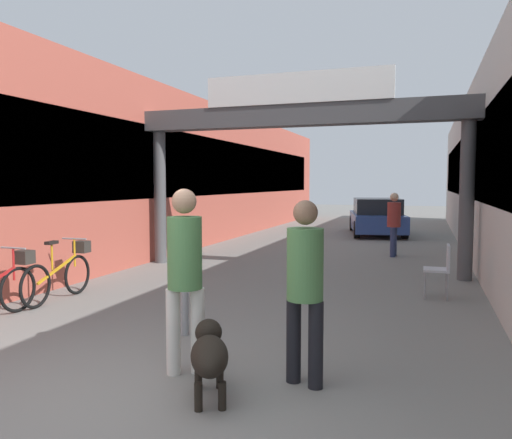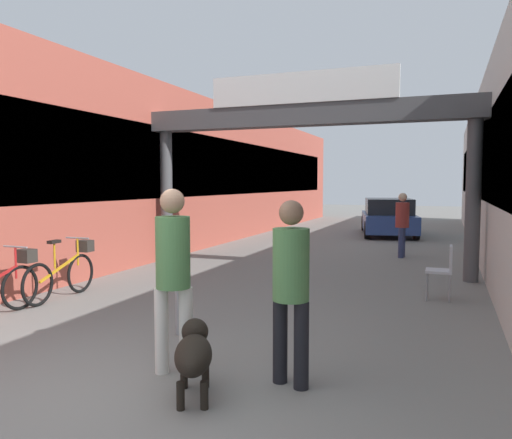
{
  "view_description": "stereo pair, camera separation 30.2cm",
  "coord_description": "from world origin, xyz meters",
  "px_view_note": "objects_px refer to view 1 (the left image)",
  "views": [
    {
      "loc": [
        2.6,
        -3.48,
        1.89
      ],
      "look_at": [
        0.0,
        4.15,
        1.3
      ],
      "focal_mm": 35.0,
      "sensor_mm": 36.0,
      "label": 1
    },
    {
      "loc": [
        2.88,
        -3.38,
        1.89
      ],
      "look_at": [
        0.0,
        4.15,
        1.3
      ],
      "focal_mm": 35.0,
      "sensor_mm": 36.0,
      "label": 2
    }
  ],
  "objects_px": {
    "bollard_post_metal": "(185,293)",
    "pedestrian_carrying_crate": "(394,220)",
    "bicycle_orange_second": "(62,273)",
    "pedestrian_with_dog": "(305,280)",
    "parked_car_blue": "(377,217)",
    "pedestrian_companion": "(185,268)",
    "dog_on_leash": "(209,353)",
    "cafe_chair_aluminium_nearer": "(441,266)"
  },
  "relations": [
    {
      "from": "dog_on_leash",
      "to": "bollard_post_metal",
      "type": "relative_size",
      "value": 0.84
    },
    {
      "from": "bicycle_orange_second",
      "to": "cafe_chair_aluminium_nearer",
      "type": "distance_m",
      "value": 6.19
    },
    {
      "from": "pedestrian_companion",
      "to": "bollard_post_metal",
      "type": "xyz_separation_m",
      "value": [
        -0.58,
        1.12,
        -0.53
      ]
    },
    {
      "from": "bollard_post_metal",
      "to": "dog_on_leash",
      "type": "bearing_deg",
      "value": -56.28
    },
    {
      "from": "pedestrian_carrying_crate",
      "to": "parked_car_blue",
      "type": "distance_m",
      "value": 5.56
    },
    {
      "from": "pedestrian_companion",
      "to": "parked_car_blue",
      "type": "bearing_deg",
      "value": 87.88
    },
    {
      "from": "pedestrian_with_dog",
      "to": "parked_car_blue",
      "type": "distance_m",
      "value": 14.26
    },
    {
      "from": "pedestrian_carrying_crate",
      "to": "cafe_chair_aluminium_nearer",
      "type": "height_order",
      "value": "pedestrian_carrying_crate"
    },
    {
      "from": "pedestrian_companion",
      "to": "dog_on_leash",
      "type": "height_order",
      "value": "pedestrian_companion"
    },
    {
      "from": "pedestrian_carrying_crate",
      "to": "bicycle_orange_second",
      "type": "bearing_deg",
      "value": -125.8
    },
    {
      "from": "pedestrian_with_dog",
      "to": "parked_car_blue",
      "type": "height_order",
      "value": "pedestrian_with_dog"
    },
    {
      "from": "pedestrian_companion",
      "to": "pedestrian_with_dog",
      "type": "bearing_deg",
      "value": 4.97
    },
    {
      "from": "pedestrian_with_dog",
      "to": "pedestrian_carrying_crate",
      "type": "height_order",
      "value": "pedestrian_with_dog"
    },
    {
      "from": "bicycle_orange_second",
      "to": "pedestrian_companion",
      "type": "bearing_deg",
      "value": -33.37
    },
    {
      "from": "bollard_post_metal",
      "to": "pedestrian_companion",
      "type": "bearing_deg",
      "value": -62.65
    },
    {
      "from": "dog_on_leash",
      "to": "bicycle_orange_second",
      "type": "xyz_separation_m",
      "value": [
        -3.78,
        2.61,
        0.04
      ]
    },
    {
      "from": "dog_on_leash",
      "to": "parked_car_blue",
      "type": "bearing_deg",
      "value": 89.64
    },
    {
      "from": "pedestrian_with_dog",
      "to": "cafe_chair_aluminium_nearer",
      "type": "relative_size",
      "value": 1.95
    },
    {
      "from": "pedestrian_with_dog",
      "to": "bicycle_orange_second",
      "type": "relative_size",
      "value": 1.03
    },
    {
      "from": "bollard_post_metal",
      "to": "pedestrian_with_dog",
      "type": "bearing_deg",
      "value": -30.0
    },
    {
      "from": "bicycle_orange_second",
      "to": "parked_car_blue",
      "type": "distance_m",
      "value": 12.75
    },
    {
      "from": "pedestrian_companion",
      "to": "bicycle_orange_second",
      "type": "distance_m",
      "value": 4.05
    },
    {
      "from": "pedestrian_with_dog",
      "to": "pedestrian_companion",
      "type": "distance_m",
      "value": 1.19
    },
    {
      "from": "dog_on_leash",
      "to": "bollard_post_metal",
      "type": "bearing_deg",
      "value": 123.72
    },
    {
      "from": "bollard_post_metal",
      "to": "pedestrian_carrying_crate",
      "type": "bearing_deg",
      "value": 75.25
    },
    {
      "from": "pedestrian_with_dog",
      "to": "bicycle_orange_second",
      "type": "distance_m",
      "value": 5.02
    },
    {
      "from": "bollard_post_metal",
      "to": "parked_car_blue",
      "type": "xyz_separation_m",
      "value": [
        1.11,
        13.22,
        0.11
      ]
    },
    {
      "from": "dog_on_leash",
      "to": "parked_car_blue",
      "type": "xyz_separation_m",
      "value": [
        0.09,
        14.75,
        0.25
      ]
    },
    {
      "from": "pedestrian_companion",
      "to": "cafe_chair_aluminium_nearer",
      "type": "height_order",
      "value": "pedestrian_companion"
    },
    {
      "from": "pedestrian_carrying_crate",
      "to": "pedestrian_with_dog",
      "type": "bearing_deg",
      "value": -91.82
    },
    {
      "from": "bicycle_orange_second",
      "to": "bollard_post_metal",
      "type": "distance_m",
      "value": 2.97
    },
    {
      "from": "pedestrian_companion",
      "to": "bollard_post_metal",
      "type": "height_order",
      "value": "pedestrian_companion"
    },
    {
      "from": "bollard_post_metal",
      "to": "cafe_chair_aluminium_nearer",
      "type": "distance_m",
      "value": 4.39
    },
    {
      "from": "pedestrian_with_dog",
      "to": "pedestrian_companion",
      "type": "height_order",
      "value": "pedestrian_companion"
    },
    {
      "from": "pedestrian_companion",
      "to": "parked_car_blue",
      "type": "height_order",
      "value": "pedestrian_companion"
    },
    {
      "from": "dog_on_leash",
      "to": "pedestrian_companion",
      "type": "bearing_deg",
      "value": 137.26
    },
    {
      "from": "bicycle_orange_second",
      "to": "parked_car_blue",
      "type": "xyz_separation_m",
      "value": [
        3.88,
        12.14,
        0.21
      ]
    },
    {
      "from": "dog_on_leash",
      "to": "pedestrian_with_dog",
      "type": "bearing_deg",
      "value": 34.38
    },
    {
      "from": "pedestrian_carrying_crate",
      "to": "parked_car_blue",
      "type": "xyz_separation_m",
      "value": [
        -0.93,
        5.48,
        -0.29
      ]
    },
    {
      "from": "pedestrian_companion",
      "to": "bicycle_orange_second",
      "type": "bearing_deg",
      "value": 146.63
    },
    {
      "from": "pedestrian_companion",
      "to": "dog_on_leash",
      "type": "distance_m",
      "value": 0.9
    },
    {
      "from": "bicycle_orange_second",
      "to": "bollard_post_metal",
      "type": "relative_size",
      "value": 1.61
    }
  ]
}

